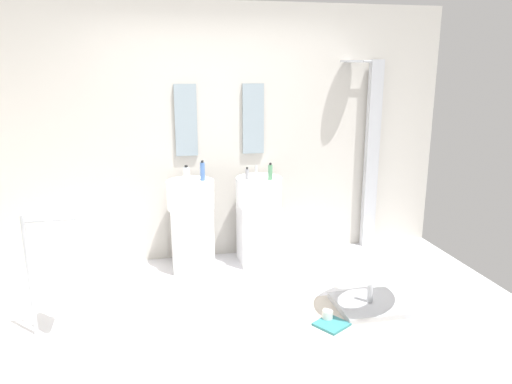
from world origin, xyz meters
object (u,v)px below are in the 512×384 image
lounge_chair (371,270)px  coffee_mug (328,315)px  pedestal_sink_left (191,222)px  pedestal_sink_right (259,217)px  towel_rack (49,256)px  soap_bottle_blue (203,171)px  soap_bottle_green (270,172)px  shower_column (371,152)px  soap_bottle_clear (186,172)px  magazine_teal (331,324)px  soap_bottle_grey (247,174)px

lounge_chair → coffee_mug: (-0.42, -0.14, -0.30)m
pedestal_sink_left → pedestal_sink_right: same height
lounge_chair → towel_rack: size_ratio=1.16×
lounge_chair → soap_bottle_blue: (-1.25, 1.19, 0.64)m
pedestal_sink_right → soap_bottle_green: size_ratio=5.95×
lounge_chair → pedestal_sink_right: bearing=119.6°
shower_column → coffee_mug: bearing=-123.5°
towel_rack → pedestal_sink_right: bearing=30.0°
pedestal_sink_right → towel_rack: 2.11m
pedestal_sink_left → soap_bottle_clear: (-0.02, 0.13, 0.48)m
pedestal_sink_left → soap_bottle_green: soap_bottle_green is taller
towel_rack → soap_bottle_green: soap_bottle_green is taller
pedestal_sink_right → lounge_chair: size_ratio=0.91×
pedestal_sink_right → magazine_teal: 1.52m
pedestal_sink_left → soap_bottle_clear: size_ratio=7.82×
lounge_chair → soap_bottle_clear: (-1.40, 1.34, 0.61)m
pedestal_sink_right → towel_rack: pedestal_sink_right is taller
pedestal_sink_right → soap_bottle_blue: 0.76m
coffee_mug → soap_bottle_grey: size_ratio=0.72×
coffee_mug → soap_bottle_green: bearing=98.3°
pedestal_sink_left → lounge_chair: pedestal_sink_left is taller
soap_bottle_green → towel_rack: bearing=-154.1°
soap_bottle_blue → magazine_teal: bearing=-59.4°
shower_column → pedestal_sink_right: bearing=-170.3°
pedestal_sink_left → soap_bottle_clear: 0.50m
shower_column → soap_bottle_blue: size_ratio=10.43×
pedestal_sink_right → towel_rack: bearing=-150.0°
pedestal_sink_left → soap_bottle_green: bearing=-9.3°
lounge_chair → soap_bottle_green: bearing=119.0°
soap_bottle_clear → soap_bottle_green: 0.84m
towel_rack → soap_bottle_green: bearing=25.9°
magazine_teal → coffee_mug: 0.09m
soap_bottle_grey → pedestal_sink_right: bearing=25.2°
pedestal_sink_left → soap_bottle_grey: bearing=-6.4°
towel_rack → soap_bottle_grey: soap_bottle_grey is taller
soap_bottle_grey → magazine_teal: bearing=-73.6°
lounge_chair → soap_bottle_clear: bearing=136.2°
pedestal_sink_left → magazine_teal: 1.77m
shower_column → soap_bottle_green: 1.26m
soap_bottle_clear → magazine_teal: bearing=-57.8°
towel_rack → soap_bottle_clear: 1.66m
soap_bottle_blue → soap_bottle_clear: 0.21m
towel_rack → soap_bottle_blue: size_ratio=4.83×
soap_bottle_grey → soap_bottle_blue: bearing=173.5°
soap_bottle_blue → soap_bottle_grey: (0.43, -0.05, -0.04)m
shower_column → soap_bottle_clear: size_ratio=16.02×
shower_column → soap_bottle_blue: (-1.86, -0.23, -0.09)m
shower_column → soap_bottle_blue: 1.88m
lounge_chair → soap_bottle_grey: size_ratio=8.95×
soap_bottle_blue → pedestal_sink_left: bearing=174.1°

